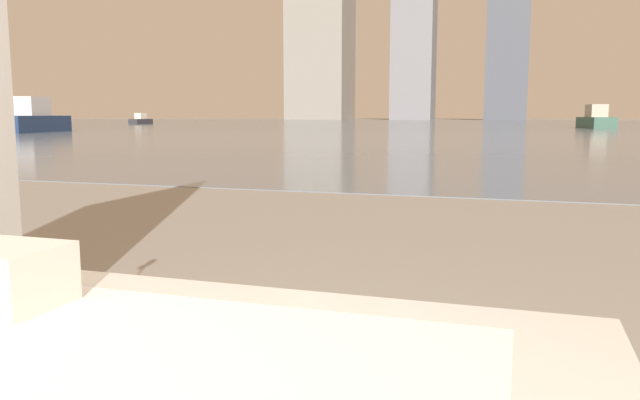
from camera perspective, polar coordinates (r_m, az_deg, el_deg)
name	(u,v)px	position (r m, az deg, el deg)	size (l,w,h in m)	color
harbor_water	(513,125)	(62.17, 17.27, 6.58)	(180.00, 110.00, 0.01)	slate
harbor_boat_0	(32,120)	(37.32, -24.86, 6.67)	(2.62, 5.29, 1.90)	navy
harbor_boat_1	(596,120)	(48.02, 23.91, 6.72)	(2.31, 4.63, 1.66)	#335647
harbor_boat_2	(141,120)	(66.61, -16.07, 7.03)	(1.12, 3.00, 1.11)	#2D2D33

